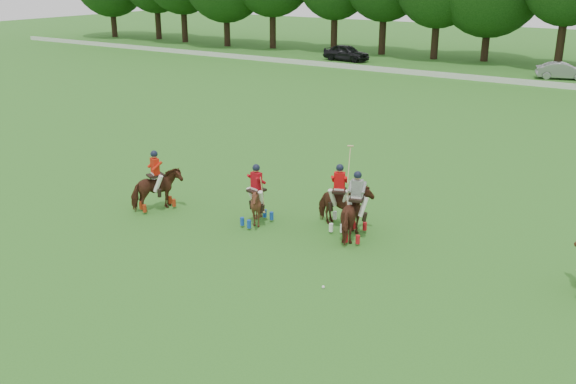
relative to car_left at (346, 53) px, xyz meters
The scene contains 9 objects.
ground 46.21m from the car_left, 66.91° to the right, with size 180.00×180.00×0.00m, color #307321.
boundary_rail 18.68m from the car_left, 13.95° to the right, with size 120.00×0.10×0.44m, color white.
car_left is the anchor object (origin of this frame).
car_mid 19.55m from the car_left, ahead, with size 1.40×4.01×1.32m, color #949599.
polo_red_a 41.42m from the car_left, 71.30° to the right, with size 1.52×2.00×2.26m.
polo_red_b 42.00m from the car_left, 62.05° to the right, with size 1.93×1.82×2.81m.
polo_red_c 42.07m from the car_left, 65.89° to the right, with size 1.41×1.52×2.18m.
polo_stripe_a 42.86m from the car_left, 61.28° to the right, with size 1.34×2.05×2.30m.
polo_ball 46.49m from the car_left, 62.47° to the right, with size 0.09×0.09×0.09m, color white.
Camera 1 is at (11.27, -12.58, 8.42)m, focal length 40.00 mm.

